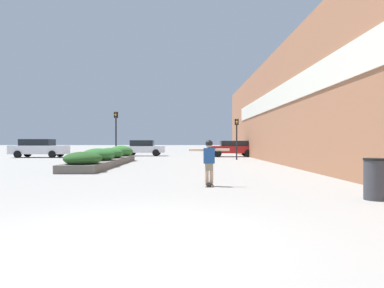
# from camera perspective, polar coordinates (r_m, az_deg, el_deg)

# --- Properties ---
(ground_plane) EXTENTS (300.00, 300.00, 0.00)m
(ground_plane) POSITION_cam_1_polar(r_m,az_deg,el_deg) (4.90, -11.58, -15.66)
(ground_plane) COLOR gray
(building_wall_right) EXTENTS (0.67, 41.96, 7.13)m
(building_wall_right) POSITION_cam_1_polar(r_m,az_deg,el_deg) (22.19, 14.55, 6.06)
(building_wall_right) COLOR #9E6647
(building_wall_right) RESTS_ON ground_plane
(planter_box) EXTENTS (1.85, 11.04, 1.10)m
(planter_box) POSITION_cam_1_polar(r_m,az_deg,el_deg) (20.46, -14.28, -2.24)
(planter_box) COLOR #605B54
(planter_box) RESTS_ON ground_plane
(skateboard) EXTENTS (0.27, 0.62, 0.09)m
(skateboard) POSITION_cam_1_polar(r_m,az_deg,el_deg) (10.54, 2.88, -6.67)
(skateboard) COLOR black
(skateboard) RESTS_ON ground_plane
(skateboarder) EXTENTS (1.24, 0.23, 1.33)m
(skateboarder) POSITION_cam_1_polar(r_m,az_deg,el_deg) (10.47, 2.88, -2.18)
(skateboarder) COLOR tan
(skateboarder) RESTS_ON skateboard
(trash_bin) EXTENTS (0.53, 0.53, 0.97)m
(trash_bin) POSITION_cam_1_polar(r_m,az_deg,el_deg) (9.07, 28.24, -5.15)
(trash_bin) COLOR #38383D
(trash_bin) RESTS_ON ground_plane
(car_leftmost) EXTENTS (4.55, 1.98, 1.47)m
(car_leftmost) POSITION_cam_1_polar(r_m,az_deg,el_deg) (33.48, 18.95, -0.67)
(car_leftmost) COLOR navy
(car_leftmost) RESTS_ON ground_plane
(car_center_left) EXTENTS (4.73, 2.01, 1.61)m
(car_center_left) POSITION_cam_1_polar(r_m,az_deg,el_deg) (32.88, -24.14, -0.60)
(car_center_left) COLOR silver
(car_center_left) RESTS_ON ground_plane
(car_center_right) EXTENTS (4.02, 1.85, 1.53)m
(car_center_right) POSITION_cam_1_polar(r_m,az_deg,el_deg) (33.70, -8.10, -0.62)
(car_center_right) COLOR silver
(car_center_right) RESTS_ON ground_plane
(car_rightmost) EXTENTS (4.45, 1.90, 1.47)m
(car_rightmost) POSITION_cam_1_polar(r_m,az_deg,el_deg) (31.72, 6.74, -0.69)
(car_rightmost) COLOR maroon
(car_rightmost) RESTS_ON ground_plane
(traffic_light_left) EXTENTS (0.28, 0.30, 3.61)m
(traffic_light_left) POSITION_cam_1_polar(r_m,az_deg,el_deg) (26.22, -12.56, 2.72)
(traffic_light_left) COLOR black
(traffic_light_left) RESTS_ON ground_plane
(traffic_light_right) EXTENTS (0.28, 0.30, 3.12)m
(traffic_light_right) POSITION_cam_1_polar(r_m,az_deg,el_deg) (26.26, 7.46, 2.06)
(traffic_light_right) COLOR black
(traffic_light_right) RESTS_ON ground_plane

